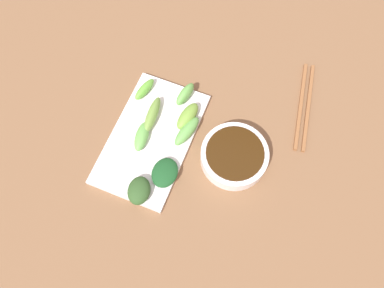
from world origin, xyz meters
The scene contains 12 objects.
tabletop centered at (0.00, 0.00, 0.01)m, with size 2.10×2.10×0.02m, color brown.
sauce_bowl centered at (-0.11, -0.02, 0.04)m, with size 0.15×0.15×0.04m.
serving_plate centered at (0.08, 0.00, 0.03)m, with size 0.17×0.30×0.01m, color white.
broccoli_stalk_0 centered at (0.01, -0.04, 0.05)m, with size 0.03×0.08×0.03m, color #68AF51.
broccoli_stalk_1 centered at (0.05, -0.12, 0.05)m, with size 0.02×0.06×0.03m, color #68AE4E.
broccoli_stalk_2 centered at (0.14, -0.10, 0.04)m, with size 0.02×0.07×0.02m, color #67B53E.
broccoli_stalk_3 centered at (0.02, -0.07, 0.05)m, with size 0.03×0.07×0.03m, color #77A73D.
broccoli_leafy_4 centered at (0.02, 0.07, 0.04)m, with size 0.06×0.07×0.02m, color #1A4E23.
broccoli_stalk_5 centered at (0.10, 0.01, 0.04)m, with size 0.03×0.07×0.02m, color #69B350.
broccoli_stalk_6 centered at (0.10, -0.05, 0.05)m, with size 0.02×0.09×0.03m, color #739F43.
broccoli_leafy_7 centered at (0.05, 0.12, 0.05)m, with size 0.05×0.06×0.03m, color #2F5225.
chopsticks centered at (-0.22, -0.21, 0.02)m, with size 0.06×0.23×0.01m.
Camera 1 is at (-0.13, 0.27, 0.82)m, focal length 35.58 mm.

